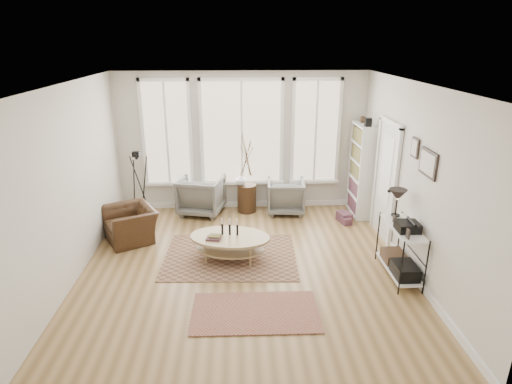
{
  "coord_description": "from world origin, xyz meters",
  "views": [
    {
      "loc": [
        -0.11,
        -6.06,
        3.5
      ],
      "look_at": [
        0.2,
        0.6,
        1.1
      ],
      "focal_mm": 30.0,
      "sensor_mm": 36.0,
      "label": 1
    }
  ],
  "objects_px": {
    "bookcase": "(361,170)",
    "armchair_right": "(286,196)",
    "coffee_table": "(229,241)",
    "side_table": "(247,175)",
    "accent_chair": "(130,224)",
    "armchair_left": "(202,195)",
    "low_shelf": "(401,246)"
  },
  "relations": [
    {
      "from": "bookcase",
      "to": "armchair_right",
      "type": "xyz_separation_m",
      "value": [
        -1.52,
        0.14,
        -0.6
      ]
    },
    {
      "from": "coffee_table",
      "to": "armchair_right",
      "type": "bearing_deg",
      "value": 60.04
    },
    {
      "from": "side_table",
      "to": "accent_chair",
      "type": "height_order",
      "value": "side_table"
    },
    {
      "from": "coffee_table",
      "to": "armchair_left",
      "type": "relative_size",
      "value": 1.64
    },
    {
      "from": "armchair_right",
      "to": "side_table",
      "type": "relative_size",
      "value": 0.47
    },
    {
      "from": "armchair_left",
      "to": "side_table",
      "type": "bearing_deg",
      "value": -163.23
    },
    {
      "from": "bookcase",
      "to": "low_shelf",
      "type": "relative_size",
      "value": 1.58
    },
    {
      "from": "bookcase",
      "to": "accent_chair",
      "type": "relative_size",
      "value": 2.2
    },
    {
      "from": "coffee_table",
      "to": "armchair_right",
      "type": "xyz_separation_m",
      "value": [
        1.16,
        2.02,
        0.03
      ]
    },
    {
      "from": "side_table",
      "to": "coffee_table",
      "type": "bearing_deg",
      "value": -99.23
    },
    {
      "from": "bookcase",
      "to": "armchair_left",
      "type": "xyz_separation_m",
      "value": [
        -3.3,
        0.17,
        -0.55
      ]
    },
    {
      "from": "low_shelf",
      "to": "side_table",
      "type": "bearing_deg",
      "value": 129.84
    },
    {
      "from": "bookcase",
      "to": "side_table",
      "type": "bearing_deg",
      "value": 174.52
    },
    {
      "from": "accent_chair",
      "to": "side_table",
      "type": "bearing_deg",
      "value": 90.84
    },
    {
      "from": "bookcase",
      "to": "side_table",
      "type": "xyz_separation_m",
      "value": [
        -2.35,
        0.22,
        -0.15
      ]
    },
    {
      "from": "side_table",
      "to": "armchair_left",
      "type": "bearing_deg",
      "value": -176.81
    },
    {
      "from": "low_shelf",
      "to": "coffee_table",
      "type": "xyz_separation_m",
      "value": [
        -2.63,
        0.64,
        -0.18
      ]
    },
    {
      "from": "low_shelf",
      "to": "side_table",
      "type": "distance_m",
      "value": 3.59
    },
    {
      "from": "armchair_right",
      "to": "side_table",
      "type": "bearing_deg",
      "value": -1.73
    },
    {
      "from": "low_shelf",
      "to": "armchair_right",
      "type": "distance_m",
      "value": 3.04
    },
    {
      "from": "accent_chair",
      "to": "coffee_table",
      "type": "bearing_deg",
      "value": 35.83
    },
    {
      "from": "coffee_table",
      "to": "bookcase",
      "type": "bearing_deg",
      "value": 34.93
    },
    {
      "from": "bookcase",
      "to": "coffee_table",
      "type": "xyz_separation_m",
      "value": [
        -2.69,
        -1.88,
        -0.63
      ]
    },
    {
      "from": "low_shelf",
      "to": "armchair_left",
      "type": "height_order",
      "value": "low_shelf"
    },
    {
      "from": "armchair_right",
      "to": "accent_chair",
      "type": "relative_size",
      "value": 0.84
    },
    {
      "from": "low_shelf",
      "to": "coffee_table",
      "type": "relative_size",
      "value": 0.9
    },
    {
      "from": "coffee_table",
      "to": "armchair_left",
      "type": "distance_m",
      "value": 2.14
    },
    {
      "from": "armchair_right",
      "to": "coffee_table",
      "type": "bearing_deg",
      "value": 64.04
    },
    {
      "from": "armchair_left",
      "to": "side_table",
      "type": "distance_m",
      "value": 1.04
    },
    {
      "from": "low_shelf",
      "to": "armchair_right",
      "type": "height_order",
      "value": "low_shelf"
    },
    {
      "from": "bookcase",
      "to": "accent_chair",
      "type": "xyz_separation_m",
      "value": [
        -4.51,
        -1.04,
        -0.65
      ]
    },
    {
      "from": "armchair_left",
      "to": "accent_chair",
      "type": "bearing_deg",
      "value": 58.7
    }
  ]
}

